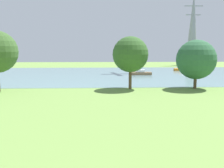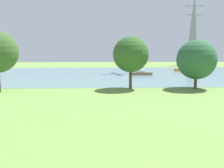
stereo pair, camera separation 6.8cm
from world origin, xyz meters
TOP-DOWN VIEW (x-y plane):
  - ground_plane at (0.00, 22.00)m, footprint 160.00×160.00m
  - water_surface at (0.00, 50.00)m, footprint 140.00×40.00m
  - sailboat_brown at (9.21, 48.33)m, footprint 4.81×1.52m
  - sailboat_orange at (22.06, 58.40)m, footprint 4.92×1.94m
  - tree_east_near at (4.75, 29.23)m, footprint 5.12×5.12m
  - tree_east_far at (14.21, 28.98)m, footprint 5.68×5.68m
  - electricity_pylon at (32.60, 82.07)m, footprint 6.40×4.40m

SIDE VIEW (x-z plane):
  - ground_plane at x=0.00m, z-range 0.00..0.00m
  - water_surface at x=0.00m, z-range 0.00..0.02m
  - sailboat_brown at x=9.21m, z-range -2.36..3.26m
  - sailboat_orange at x=22.06m, z-range -2.73..3.64m
  - tree_east_far at x=14.21m, z-range 0.68..7.72m
  - tree_east_near at x=4.75m, z-range 1.18..8.70m
  - electricity_pylon at x=32.60m, z-range 0.01..25.47m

